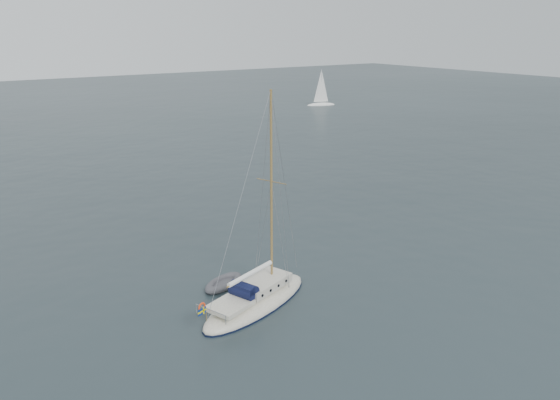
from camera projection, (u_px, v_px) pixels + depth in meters
ground at (273, 288)px, 32.17m from camera, size 300.00×300.00×0.00m
sailboat at (256, 290)px, 29.95m from camera, size 8.58×2.57×12.22m
dinghy at (224, 283)px, 32.38m from camera, size 2.99×1.35×0.43m
distant_yacht_b at (321, 89)px, 105.94m from camera, size 5.74×3.06×7.60m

